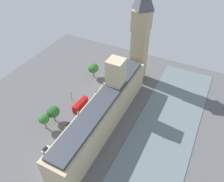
% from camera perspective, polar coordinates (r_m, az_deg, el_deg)
% --- Properties ---
extents(ground_plane, '(144.07, 144.07, 0.00)m').
position_cam_1_polar(ground_plane, '(113.08, -3.08, -8.17)').
color(ground_plane, '#565659').
extents(river_thames, '(28.55, 129.66, 0.25)m').
position_cam_1_polar(river_thames, '(106.44, 11.53, -13.47)').
color(river_thames, slate).
rests_on(river_thames, ground).
extents(parliament_building, '(12.29, 74.07, 29.98)m').
position_cam_1_polar(parliament_building, '(106.69, -1.94, -4.89)').
color(parliament_building, '#CCBA8E').
rests_on(parliament_building, ground).
extents(clock_tower, '(9.11, 9.11, 58.01)m').
position_cam_1_polar(clock_tower, '(126.12, 7.29, 14.48)').
color(clock_tower, tan).
rests_on(clock_tower, ground).
extents(car_white_midblock, '(2.06, 4.47, 1.74)m').
position_cam_1_polar(car_white_midblock, '(128.25, -3.69, -0.44)').
color(car_white_midblock, silver).
rests_on(car_white_midblock, ground).
extents(double_decker_bus_far_end, '(3.30, 10.66, 4.75)m').
position_cam_1_polar(double_decker_bus_far_end, '(119.45, -8.00, -3.45)').
color(double_decker_bus_far_end, '#B20C0F').
rests_on(double_decker_bus_far_end, ground).
extents(car_yellow_cab_corner, '(2.21, 4.62, 1.74)m').
position_cam_1_polar(car_yellow_cab_corner, '(112.81, -10.85, -8.57)').
color(car_yellow_cab_corner, gold).
rests_on(car_yellow_cab_corner, ground).
extents(car_silver_trailing, '(2.05, 4.17, 1.74)m').
position_cam_1_polar(car_silver_trailing, '(106.49, -16.43, -14.01)').
color(car_silver_trailing, '#B7B7BC').
rests_on(car_silver_trailing, ground).
extents(pedestrian_near_tower, '(0.55, 0.64, 1.69)m').
position_cam_1_polar(pedestrian_near_tower, '(123.41, -2.07, -2.44)').
color(pedestrian_near_tower, navy).
rests_on(pedestrian_near_tower, ground).
extents(pedestrian_under_trees, '(0.50, 0.59, 1.49)m').
position_cam_1_polar(pedestrian_under_trees, '(112.95, -6.53, -8.01)').
color(pedestrian_under_trees, maroon).
rests_on(pedestrian_under_trees, ground).
extents(pedestrian_by_river_gate, '(0.64, 0.57, 1.56)m').
position_cam_1_polar(pedestrian_by_river_gate, '(124.49, -2.09, -2.01)').
color(pedestrian_by_river_gate, maroon).
rests_on(pedestrian_by_river_gate, ground).
extents(plane_tree_opposite_hall, '(6.66, 6.66, 9.44)m').
position_cam_1_polar(plane_tree_opposite_hall, '(137.80, -4.78, 5.80)').
color(plane_tree_opposite_hall, brown).
rests_on(plane_tree_opposite_hall, ground).
extents(plane_tree_leading, '(6.34, 6.34, 9.15)m').
position_cam_1_polar(plane_tree_leading, '(113.06, -14.69, -5.09)').
color(plane_tree_leading, brown).
rests_on(plane_tree_leading, ground).
extents(plane_tree_kerbside, '(5.17, 5.17, 8.98)m').
position_cam_1_polar(plane_tree_kerbside, '(110.51, -16.86, -6.76)').
color(plane_tree_kerbside, brown).
rests_on(plane_tree_kerbside, ground).
extents(street_lamp_slot_10, '(0.56, 0.56, 6.99)m').
position_cam_1_polar(street_lamp_slot_10, '(123.34, -10.33, -0.71)').
color(street_lamp_slot_10, black).
rests_on(street_lamp_slot_10, ground).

